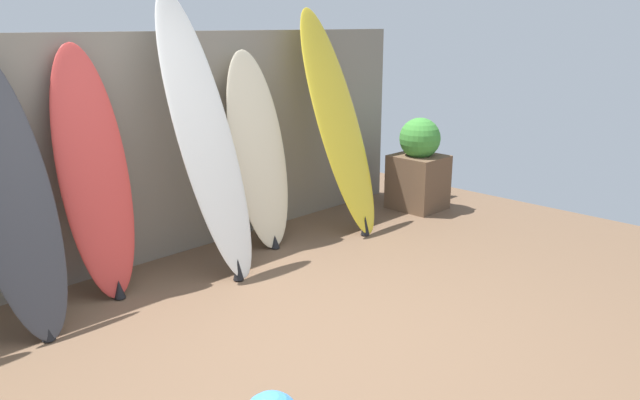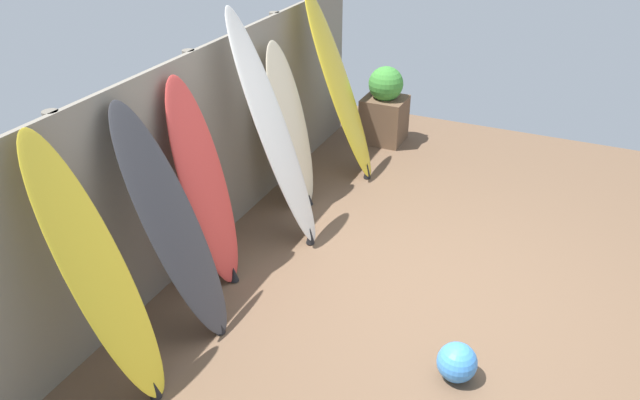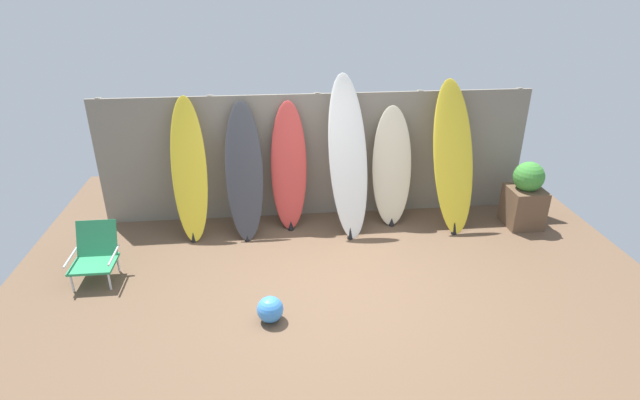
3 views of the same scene
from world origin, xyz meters
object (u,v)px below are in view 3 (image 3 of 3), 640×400
object	(u,v)px
surfboard_yellow_5	(453,158)
beach_ball	(270,309)
surfboard_yellow_0	(189,171)
planter_box	(525,196)
beach_chair	(95,253)
surfboard_red_2	(289,167)
surfboard_white_3	(348,158)
surfboard_cream_4	(392,167)
surfboard_charcoal_1	(244,172)

from	to	relation	value
surfboard_yellow_5	beach_ball	distance (m)	3.32
surfboard_yellow_0	planter_box	size ratio (longest dim) A/B	1.96
beach_chair	surfboard_red_2	bearing A→B (deg)	46.28
surfboard_yellow_5	beach_ball	size ratio (longest dim) A/B	7.25
surfboard_white_3	beach_ball	distance (m)	2.42
beach_chair	planter_box	size ratio (longest dim) A/B	0.68
surfboard_cream_4	planter_box	xyz separation A→B (m)	(1.85, -0.33, -0.38)
surfboard_yellow_0	surfboard_yellow_5	size ratio (longest dim) A/B	0.92
surfboard_yellow_5	surfboard_red_2	bearing A→B (deg)	174.40
beach_chair	beach_ball	bearing A→B (deg)	-6.86
surfboard_charcoal_1	beach_chair	world-z (taller)	surfboard_charcoal_1
surfboard_white_3	beach_chair	xyz separation A→B (m)	(-3.11, -0.91, -0.72)
beach_chair	surfboard_yellow_5	bearing A→B (deg)	31.72
surfboard_charcoal_1	surfboard_red_2	distance (m)	0.62
surfboard_charcoal_1	surfboard_white_3	xyz separation A→B (m)	(1.38, -0.08, 0.17)
surfboard_yellow_0	beach_chair	world-z (taller)	surfboard_yellow_0
beach_chair	surfboard_white_3	bearing A→B (deg)	36.83
surfboard_yellow_5	beach_chair	bearing A→B (deg)	-168.73
surfboard_yellow_0	surfboard_red_2	distance (m)	1.32
surfboard_charcoal_1	surfboard_yellow_0	bearing A→B (deg)	178.53
planter_box	beach_chair	bearing A→B (deg)	-172.37
surfboard_yellow_5	beach_chair	xyz separation A→B (m)	(-4.56, -0.91, -0.67)
beach_chair	beach_ball	world-z (taller)	beach_chair
beach_chair	planter_box	world-z (taller)	planter_box
beach_ball	beach_chair	bearing A→B (deg)	152.69
surfboard_yellow_0	surfboard_yellow_5	world-z (taller)	surfboard_yellow_5
surfboard_white_3	surfboard_cream_4	world-z (taller)	surfboard_white_3
surfboard_yellow_5	beach_chair	world-z (taller)	surfboard_yellow_5
surfboard_charcoal_1	surfboard_cream_4	xyz separation A→B (m)	(2.03, 0.09, -0.05)
surfboard_yellow_0	beach_chair	distance (m)	1.54
surfboard_white_3	surfboard_cream_4	size ratio (longest dim) A/B	1.28
beach_chair	beach_ball	xyz separation A→B (m)	(2.01, -1.04, -0.19)
surfboard_yellow_5	surfboard_cream_4	bearing A→B (deg)	167.55
surfboard_charcoal_1	surfboard_yellow_5	xyz separation A→B (m)	(2.83, -0.08, 0.12)
surfboard_cream_4	beach_ball	bearing A→B (deg)	-129.43
surfboard_red_2	planter_box	bearing A→B (deg)	-6.53
surfboard_red_2	surfboard_white_3	xyz separation A→B (m)	(0.78, -0.21, 0.18)
planter_box	surfboard_cream_4	bearing A→B (deg)	169.77
beach_chair	beach_ball	size ratio (longest dim) A/B	2.33
surfboard_charcoal_1	surfboard_white_3	distance (m)	1.40
surfboard_red_2	surfboard_white_3	size ratio (longest dim) A/B	0.83
beach_ball	surfboard_red_2	bearing A→B (deg)	81.72
surfboard_red_2	surfboard_white_3	bearing A→B (deg)	-15.19
beach_ball	surfboard_cream_4	bearing A→B (deg)	50.57
surfboard_red_2	beach_chair	world-z (taller)	surfboard_red_2
surfboard_cream_4	planter_box	distance (m)	1.92
surfboard_red_2	surfboard_cream_4	distance (m)	1.43
surfboard_charcoal_1	surfboard_white_3	size ratio (longest dim) A/B	0.83
surfboard_charcoal_1	planter_box	xyz separation A→B (m)	(3.88, -0.24, -0.43)
surfboard_cream_4	planter_box	bearing A→B (deg)	-10.23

